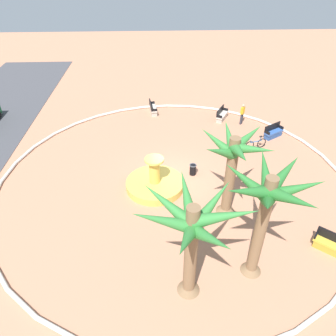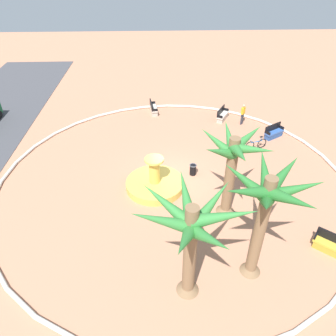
{
  "view_description": "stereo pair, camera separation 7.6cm",
  "coord_description": "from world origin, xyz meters",
  "px_view_note": "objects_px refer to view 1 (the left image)",
  "views": [
    {
      "loc": [
        -15.55,
        1.02,
        11.99
      ],
      "look_at": [
        -0.24,
        0.34,
        1.0
      ],
      "focal_mm": 33.85,
      "sensor_mm": 36.0,
      "label": 1
    },
    {
      "loc": [
        -15.55,
        0.95,
        11.99
      ],
      "look_at": [
        -0.24,
        0.34,
        1.0
      ],
      "focal_mm": 33.85,
      "sensor_mm": 36.0,
      "label": 2
    }
  ],
  "objects_px": {
    "bench_west": "(222,116)",
    "person_cyclist_helmet": "(242,113)",
    "fountain": "(155,183)",
    "bench_southeast": "(273,133)",
    "bench_north": "(331,246)",
    "bench_east": "(153,109)",
    "palm_tree_near_fountain": "(192,229)",
    "palm_tree_by_curb": "(233,159)",
    "palm_tree_mid_plaza": "(267,203)",
    "trash_bin": "(193,169)",
    "bicycle_red_frame": "(256,144)"
  },
  "relations": [
    {
      "from": "bench_west",
      "to": "person_cyclist_helmet",
      "type": "relative_size",
      "value": 0.96
    },
    {
      "from": "fountain",
      "to": "bench_southeast",
      "type": "height_order",
      "value": "fountain"
    },
    {
      "from": "bench_west",
      "to": "bench_north",
      "type": "relative_size",
      "value": 1.06
    },
    {
      "from": "bench_east",
      "to": "person_cyclist_helmet",
      "type": "bearing_deg",
      "value": -108.23
    },
    {
      "from": "fountain",
      "to": "palm_tree_near_fountain",
      "type": "bearing_deg",
      "value": -169.01
    },
    {
      "from": "fountain",
      "to": "palm_tree_by_curb",
      "type": "xyz_separation_m",
      "value": [
        -2.2,
        -3.81,
        3.09
      ]
    },
    {
      "from": "palm_tree_by_curb",
      "to": "bench_north",
      "type": "distance_m",
      "value": 6.13
    },
    {
      "from": "fountain",
      "to": "bench_north",
      "type": "xyz_separation_m",
      "value": [
        -5.14,
        -8.25,
        0.04
      ]
    },
    {
      "from": "bench_north",
      "to": "bench_southeast",
      "type": "height_order",
      "value": "same"
    },
    {
      "from": "palm_tree_mid_plaza",
      "to": "trash_bin",
      "type": "relative_size",
      "value": 7.52
    },
    {
      "from": "bench_east",
      "to": "palm_tree_mid_plaza",
      "type": "bearing_deg",
      "value": -165.18
    },
    {
      "from": "palm_tree_near_fountain",
      "to": "palm_tree_mid_plaza",
      "type": "distance_m",
      "value": 3.03
    },
    {
      "from": "bench_north",
      "to": "person_cyclist_helmet",
      "type": "bearing_deg",
      "value": 5.46
    },
    {
      "from": "person_cyclist_helmet",
      "to": "bench_east",
      "type": "bearing_deg",
      "value": 71.77
    },
    {
      "from": "bicycle_red_frame",
      "to": "person_cyclist_helmet",
      "type": "relative_size",
      "value": 0.97
    },
    {
      "from": "palm_tree_near_fountain",
      "to": "bench_east",
      "type": "distance_m",
      "value": 17.38
    },
    {
      "from": "bench_southeast",
      "to": "person_cyclist_helmet",
      "type": "height_order",
      "value": "person_cyclist_helmet"
    },
    {
      "from": "bench_east",
      "to": "bench_west",
      "type": "relative_size",
      "value": 1.01
    },
    {
      "from": "palm_tree_by_curb",
      "to": "fountain",
      "type": "bearing_deg",
      "value": 59.97
    },
    {
      "from": "palm_tree_by_curb",
      "to": "bench_east",
      "type": "height_order",
      "value": "palm_tree_by_curb"
    },
    {
      "from": "palm_tree_mid_plaza",
      "to": "bench_north",
      "type": "xyz_separation_m",
      "value": [
        0.94,
        -4.02,
        -3.71
      ]
    },
    {
      "from": "palm_tree_near_fountain",
      "to": "bicycle_red_frame",
      "type": "bearing_deg",
      "value": -28.01
    },
    {
      "from": "bench_west",
      "to": "bench_north",
      "type": "height_order",
      "value": "same"
    },
    {
      "from": "bicycle_red_frame",
      "to": "bench_north",
      "type": "bearing_deg",
      "value": -173.14
    },
    {
      "from": "bench_east",
      "to": "person_cyclist_helmet",
      "type": "xyz_separation_m",
      "value": [
        -2.33,
        -7.07,
        0.61
      ]
    },
    {
      "from": "palm_tree_mid_plaza",
      "to": "bicycle_red_frame",
      "type": "height_order",
      "value": "palm_tree_mid_plaza"
    },
    {
      "from": "bench_east",
      "to": "trash_bin",
      "type": "relative_size",
      "value": 2.26
    },
    {
      "from": "palm_tree_near_fountain",
      "to": "bench_east",
      "type": "relative_size",
      "value": 3.01
    },
    {
      "from": "palm_tree_near_fountain",
      "to": "person_cyclist_helmet",
      "type": "distance_m",
      "value": 15.97
    },
    {
      "from": "palm_tree_near_fountain",
      "to": "person_cyclist_helmet",
      "type": "height_order",
      "value": "palm_tree_near_fountain"
    },
    {
      "from": "bench_west",
      "to": "bench_north",
      "type": "distance_m",
      "value": 14.03
    },
    {
      "from": "bench_west",
      "to": "trash_bin",
      "type": "bearing_deg",
      "value": 156.69
    },
    {
      "from": "palm_tree_by_curb",
      "to": "palm_tree_near_fountain",
      "type": "bearing_deg",
      "value": 152.04
    },
    {
      "from": "bench_north",
      "to": "bench_southeast",
      "type": "distance_m",
      "value": 10.8
    },
    {
      "from": "bench_southeast",
      "to": "trash_bin",
      "type": "height_order",
      "value": "bench_southeast"
    },
    {
      "from": "bench_east",
      "to": "person_cyclist_helmet",
      "type": "height_order",
      "value": "person_cyclist_helmet"
    },
    {
      "from": "bicycle_red_frame",
      "to": "person_cyclist_helmet",
      "type": "height_order",
      "value": "person_cyclist_helmet"
    },
    {
      "from": "fountain",
      "to": "palm_tree_mid_plaza",
      "type": "height_order",
      "value": "palm_tree_mid_plaza"
    },
    {
      "from": "trash_bin",
      "to": "bench_north",
      "type": "bearing_deg",
      "value": -137.33
    },
    {
      "from": "bench_southeast",
      "to": "person_cyclist_helmet",
      "type": "distance_m",
      "value": 2.95
    },
    {
      "from": "person_cyclist_helmet",
      "to": "bench_southeast",
      "type": "bearing_deg",
      "value": -138.74
    },
    {
      "from": "palm_tree_near_fountain",
      "to": "palm_tree_mid_plaza",
      "type": "bearing_deg",
      "value": -74.6
    },
    {
      "from": "bench_east",
      "to": "bench_north",
      "type": "distance_m",
      "value": 17.39
    },
    {
      "from": "bench_east",
      "to": "bench_southeast",
      "type": "height_order",
      "value": "same"
    },
    {
      "from": "palm_tree_near_fountain",
      "to": "bench_southeast",
      "type": "xyz_separation_m",
      "value": [
        12.51,
        -7.58,
        -3.28
      ]
    },
    {
      "from": "bench_southeast",
      "to": "person_cyclist_helmet",
      "type": "xyz_separation_m",
      "value": [
        2.17,
        1.9,
        0.61
      ]
    },
    {
      "from": "palm_tree_by_curb",
      "to": "bench_east",
      "type": "xyz_separation_m",
      "value": [
        12.34,
        3.87,
        -3.05
      ]
    },
    {
      "from": "palm_tree_by_curb",
      "to": "person_cyclist_helmet",
      "type": "relative_size",
      "value": 2.86
    },
    {
      "from": "palm_tree_mid_plaza",
      "to": "bench_east",
      "type": "bearing_deg",
      "value": 14.82
    },
    {
      "from": "palm_tree_mid_plaza",
      "to": "bench_north",
      "type": "bearing_deg",
      "value": -76.83
    }
  ]
}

